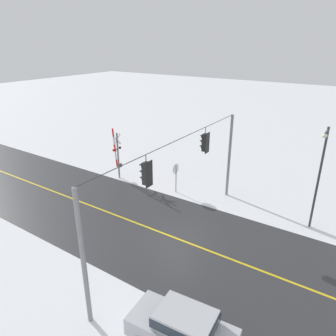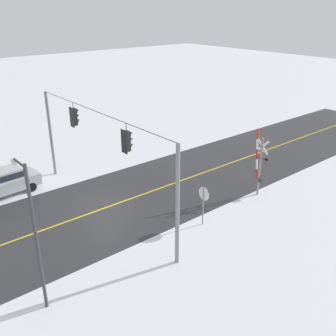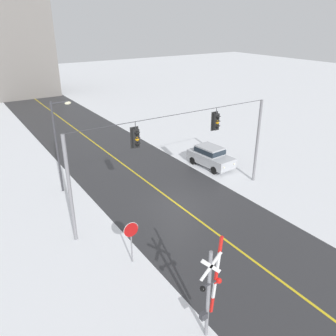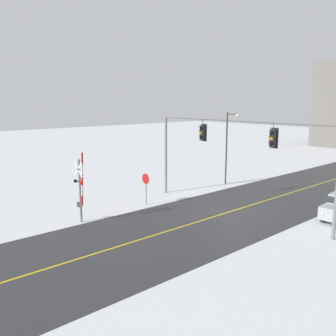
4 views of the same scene
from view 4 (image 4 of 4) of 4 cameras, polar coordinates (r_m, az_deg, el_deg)
ground_plane at (r=26.07m, az=9.96°, el=-6.58°), size 160.00×160.00×0.00m
road_asphalt at (r=30.85m, az=16.94°, el=-4.20°), size 9.00×80.00×0.01m
lane_centre_line at (r=30.84m, az=16.94°, el=-4.19°), size 0.14×72.00×0.01m
signal_span at (r=25.20m, az=10.20°, el=2.21°), size 14.20×0.47×6.22m
stop_sign at (r=26.84m, az=-3.46°, el=-2.16°), size 0.80×0.09×2.35m
railroad_crossing at (r=23.45m, az=-13.46°, el=-2.91°), size 1.00×0.31×4.47m
streetlamp_near at (r=33.49m, az=9.33°, el=4.06°), size 1.39×0.28×6.50m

